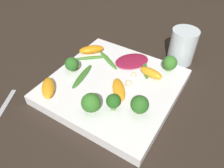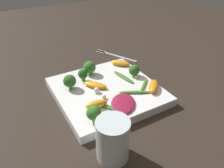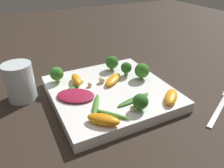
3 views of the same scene
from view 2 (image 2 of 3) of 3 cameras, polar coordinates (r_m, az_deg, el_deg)
name	(u,v)px [view 2 (image 2 of 3)]	position (r m, az deg, el deg)	size (l,w,h in m)	color
ground_plane	(107,95)	(0.66, -1.41, -2.84)	(2.40, 2.40, 0.00)	#2D231C
plate	(107,91)	(0.65, -1.43, -1.93)	(0.29, 0.29, 0.03)	white
drinking_glass	(113,140)	(0.46, 0.20, -14.31)	(0.07, 0.07, 0.10)	silver
fork	(111,54)	(0.90, -0.22, 7.80)	(0.18, 0.10, 0.01)	#B2B2B7
radicchio_leaf_0	(122,103)	(0.58, 2.75, -5.08)	(0.11, 0.10, 0.01)	maroon
orange_segment_0	(95,85)	(0.65, -4.42, -0.21)	(0.07, 0.07, 0.02)	orange
orange_segment_1	(97,104)	(0.57, -4.01, -5.28)	(0.03, 0.06, 0.02)	orange
orange_segment_2	(154,86)	(0.65, 10.81, -0.55)	(0.07, 0.07, 0.02)	orange
orange_segment_3	(120,63)	(0.77, 2.21, 5.53)	(0.07, 0.07, 0.02)	orange
broccoli_floret_0	(90,67)	(0.71, -5.88, 4.34)	(0.04, 0.04, 0.04)	#7A9E51
broccoli_floret_1	(83,74)	(0.67, -7.62, 2.54)	(0.03, 0.03, 0.04)	#7A9E51
broccoli_floret_2	(134,70)	(0.70, 5.83, 3.58)	(0.03, 0.03, 0.04)	#7A9E51
broccoli_floret_3	(94,113)	(0.52, -4.79, -7.62)	(0.04, 0.04, 0.04)	#84AD5B
broccoli_floret_4	(70,81)	(0.64, -10.99, 0.73)	(0.04, 0.04, 0.04)	#7A9E51
arugula_sprig_0	(109,107)	(0.57, -0.75, -6.10)	(0.08, 0.06, 0.01)	#3D7528
arugula_sprig_1	(144,86)	(0.66, 8.29, -0.42)	(0.07, 0.08, 0.01)	#47842D
arugula_sprig_2	(135,92)	(0.63, 6.00, -2.14)	(0.05, 0.09, 0.01)	#47842D
arugula_sprig_3	(124,77)	(0.69, 3.04, 1.85)	(0.10, 0.03, 0.01)	#3D7528
macadamia_nut_0	(136,77)	(0.69, 6.41, 1.83)	(0.01, 0.01, 0.01)	beige
macadamia_nut_1	(104,97)	(0.60, -2.12, -3.33)	(0.01, 0.01, 0.01)	beige
macadamia_nut_2	(97,90)	(0.62, -4.04, -1.61)	(0.02, 0.02, 0.02)	beige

